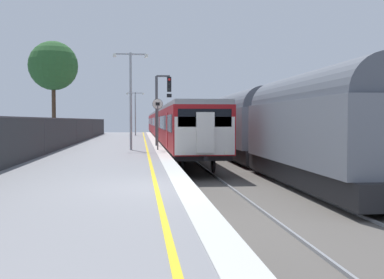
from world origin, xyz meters
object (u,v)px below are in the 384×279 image
(platform_lamp_far, at_px, (135,110))
(background_tree_left, at_px, (53,67))
(freight_train_adjacent_track, at_px, (269,124))
(platform_lamp_mid, at_px, (131,93))
(commuter_train_at_platform, at_px, (167,124))
(signal_gantry, at_px, (161,102))
(speed_limit_sign, at_px, (158,118))

(platform_lamp_far, xyz_separation_m, background_tree_left, (-7.11, -10.34, 3.50))
(freight_train_adjacent_track, relative_size, platform_lamp_far, 5.22)
(platform_lamp_mid, xyz_separation_m, background_tree_left, (-7.11, 15.43, 3.12))
(platform_lamp_mid, distance_m, background_tree_left, 17.27)
(background_tree_left, bearing_deg, commuter_train_at_platform, 35.61)
(platform_lamp_mid, distance_m, platform_lamp_far, 25.77)
(background_tree_left, bearing_deg, freight_train_adjacent_track, -51.49)
(commuter_train_at_platform, distance_m, signal_gantry, 18.85)
(speed_limit_sign, bearing_deg, commuter_train_at_platform, 85.47)
(freight_train_adjacent_track, xyz_separation_m, platform_lamp_mid, (-7.38, 2.78, 1.82))
(commuter_train_at_platform, bearing_deg, background_tree_left, -144.39)
(speed_limit_sign, bearing_deg, background_tree_left, 118.71)
(platform_lamp_mid, bearing_deg, signal_gantry, 65.59)
(signal_gantry, bearing_deg, platform_lamp_mid, -114.41)
(platform_lamp_far, bearing_deg, commuter_train_at_platform, -39.94)
(commuter_train_at_platform, bearing_deg, speed_limit_sign, -94.53)
(commuter_train_at_platform, distance_m, platform_lamp_far, 4.71)
(signal_gantry, bearing_deg, freight_train_adjacent_track, -52.00)
(freight_train_adjacent_track, xyz_separation_m, platform_lamp_far, (-7.38, 28.54, 1.43))
(commuter_train_at_platform, relative_size, platform_lamp_far, 12.26)
(signal_gantry, height_order, platform_lamp_far, platform_lamp_far)
(commuter_train_at_platform, height_order, speed_limit_sign, speed_limit_sign)
(freight_train_adjacent_track, bearing_deg, background_tree_left, 128.51)
(commuter_train_at_platform, bearing_deg, signal_gantry, -94.47)
(freight_train_adjacent_track, bearing_deg, platform_lamp_far, 104.50)
(freight_train_adjacent_track, height_order, signal_gantry, signal_gantry)
(signal_gantry, relative_size, platform_lamp_far, 0.97)
(platform_lamp_mid, relative_size, background_tree_left, 0.64)
(signal_gantry, height_order, platform_lamp_mid, platform_lamp_mid)
(commuter_train_at_platform, height_order, freight_train_adjacent_track, freight_train_adjacent_track)
(freight_train_adjacent_track, distance_m, speed_limit_sign, 6.35)
(commuter_train_at_platform, height_order, platform_lamp_mid, platform_lamp_mid)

